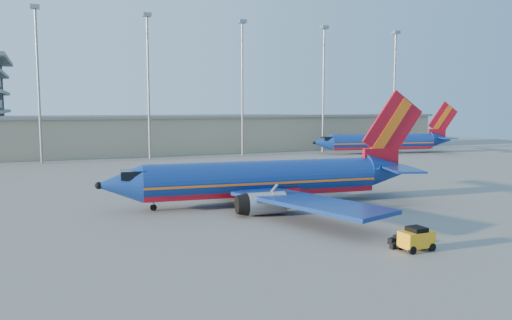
# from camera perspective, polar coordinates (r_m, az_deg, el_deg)

# --- Properties ---
(ground) EXTENTS (220.00, 220.00, 0.00)m
(ground) POSITION_cam_1_polar(r_m,az_deg,el_deg) (60.25, 1.25, -3.87)
(ground) COLOR slate
(ground) RESTS_ON ground
(terminal_building) EXTENTS (122.00, 16.00, 8.50)m
(terminal_building) POSITION_cam_1_polar(r_m,az_deg,el_deg) (117.40, -5.98, 3.10)
(terminal_building) COLOR gray
(terminal_building) RESTS_ON ground
(light_mast_row) EXTENTS (101.60, 1.60, 28.65)m
(light_mast_row) POSITION_cam_1_polar(r_m,az_deg,el_deg) (104.54, -6.76, 9.98)
(light_mast_row) COLOR gray
(light_mast_row) RESTS_ON ground
(aircraft_main) EXTENTS (36.44, 34.89, 12.35)m
(aircraft_main) POSITION_cam_1_polar(r_m,az_deg,el_deg) (53.60, 1.52, -2.26)
(aircraft_main) COLOR navy
(aircraft_main) RESTS_ON ground
(aircraft_second) EXTENTS (34.05, 14.56, 11.65)m
(aircraft_second) POSITION_cam_1_polar(r_m,az_deg,el_deg) (115.13, 14.55, 2.05)
(aircraft_second) COLOR navy
(aircraft_second) RESTS_ON ground
(baggage_tug) EXTENTS (2.49, 1.56, 1.75)m
(baggage_tug) POSITION_cam_1_polar(r_m,az_deg,el_deg) (38.54, 17.85, -8.51)
(baggage_tug) COLOR orange
(baggage_tug) RESTS_ON ground
(luggage_pile) EXTENTS (2.53, 2.19, 0.51)m
(luggage_pile) POSITION_cam_1_polar(r_m,az_deg,el_deg) (40.12, 16.01, -8.89)
(luggage_pile) COLOR black
(luggage_pile) RESTS_ON ground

